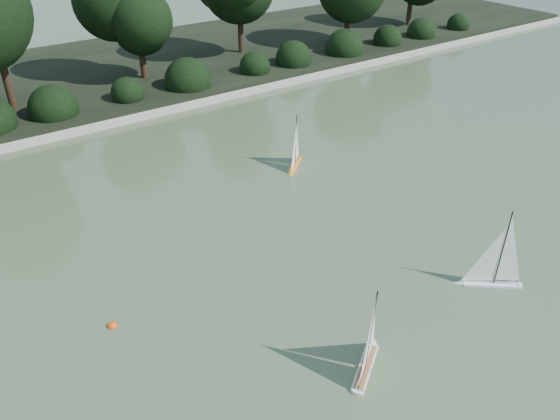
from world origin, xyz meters
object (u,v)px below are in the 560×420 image
race_buoy (113,326)px  sailboat_white_a (488,273)px  sailboat_orange (294,159)px  sailboat_white_b (368,352)px

race_buoy → sailboat_white_a: bearing=-25.8°
sailboat_orange → sailboat_white_b: bearing=-116.9°
sailboat_white_b → sailboat_orange: (2.70, 5.33, -0.03)m
sailboat_white_a → sailboat_orange: (-0.07, 5.20, -0.03)m
race_buoy → sailboat_orange: bearing=26.1°
sailboat_white_b → race_buoy: (-2.60, 2.73, -0.23)m
sailboat_white_a → sailboat_white_b: 2.77m
sailboat_white_a → race_buoy: bearing=154.2°
sailboat_white_b → sailboat_orange: 5.98m
sailboat_white_b → race_buoy: bearing=133.5°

